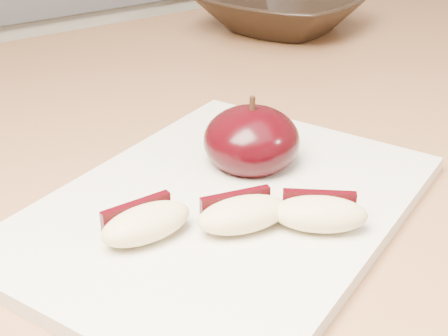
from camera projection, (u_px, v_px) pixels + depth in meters
cutting_board at (224, 208)px, 0.41m from camera, size 0.34×0.30×0.01m
apple_half at (251, 140)px, 0.45m from camera, size 0.09×0.09×0.06m
apple_wedge_a at (145, 223)px, 0.37m from camera, size 0.06×0.03×0.02m
apple_wedge_b at (242, 213)px, 0.38m from camera, size 0.06×0.04×0.02m
apple_wedge_c at (320, 213)px, 0.38m from camera, size 0.06×0.06×0.02m
bowl at (282, 10)px, 0.79m from camera, size 0.26×0.26×0.05m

